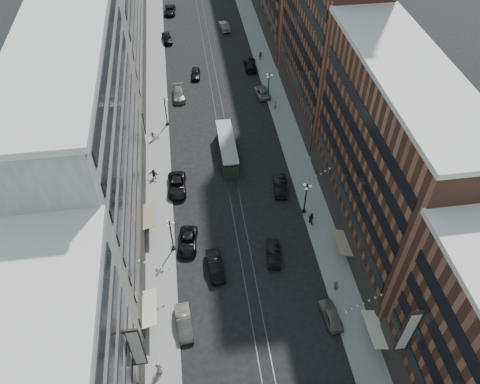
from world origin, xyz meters
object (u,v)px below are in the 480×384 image
lamppost_se_mid (269,86)px  car_4 (331,315)px  car_2 (188,241)px  car_5 (215,266)px  car_extra_1 (170,10)px  pedestrian_2 (147,226)px  car_13 (196,74)px  pedestrian_6 (153,135)px  car_7 (177,185)px  pedestrian_9 (260,56)px  pedestrian_1 (159,367)px  lamppost_sw_far (171,234)px  car_12 (250,64)px  lamppost_sw_mid (166,110)px  car_14 (224,26)px  streetcar (227,149)px  car_10 (280,185)px  car_1 (184,322)px  car_8 (179,94)px  pedestrian_5 (154,174)px  pedestrian_8 (275,105)px  lamppost_se_far (306,197)px  car_9 (167,38)px  car_11 (262,92)px  pedestrian_4 (336,286)px  car_extra_0 (274,253)px  pedestrian_7 (311,218)px

lamppost_se_mid → car_4: bearing=-91.0°
car_2 → car_5: car_5 is taller
lamppost_se_mid → car_extra_1: (-16.48, 38.83, -2.36)m
lamppost_se_mid → pedestrian_2: bearing=-127.4°
car_13 → pedestrian_6: bearing=-108.2°
pedestrian_2 → car_7: size_ratio=0.29×
pedestrian_9 → car_extra_1: bearing=110.8°
pedestrian_1 → lamppost_sw_far: bearing=-78.5°
lamppost_sw_far → car_2: lamppost_sw_far is taller
car_12 → lamppost_sw_mid: bearing=48.0°
pedestrian_1 → car_14: 78.63m
streetcar → pedestrian_2: (-12.50, -14.02, -0.43)m
car_10 → car_14: car_10 is taller
car_14 → pedestrian_6: (-16.13, -37.50, 0.17)m
lamppost_se_mid → car_7: 27.28m
lamppost_sw_far → car_1: (0.80, -11.25, -2.30)m
lamppost_sw_mid → car_12: size_ratio=0.98×
pedestrian_9 → pedestrian_1: bearing=-123.7°
car_extra_1 → streetcar: bearing=-77.5°
car_2 → car_8: (0.46, 34.66, 0.07)m
car_5 → pedestrian_1: bearing=-124.8°
pedestrian_5 → pedestrian_8: bearing=58.0°
lamppost_se_far → car_2: bearing=-167.9°
pedestrian_6 → car_4: bearing=119.8°
car_13 → car_1: bearing=-89.6°
lamppost_sw_far → car_1: lamppost_sw_far is taller
car_4 → pedestrian_9: pedestrian_9 is taller
car_4 → car_8: size_ratio=0.83×
pedestrian_6 → car_9: bearing=-94.9°
lamppost_sw_mid → lamppost_se_far: (18.40, -23.00, 0.00)m
car_2 → pedestrian_9: size_ratio=3.21×
streetcar → pedestrian_5: size_ratio=6.94×
car_1 → pedestrian_5: (-3.17, 25.18, 0.15)m
car_2 → car_11: size_ratio=1.04×
streetcar → pedestrian_4: (10.03, -26.61, -0.44)m
car_4 → car_8: car_8 is taller
pedestrian_2 → car_10: bearing=-5.3°
car_5 → pedestrian_1: size_ratio=2.69×
car_4 → car_7: car_7 is taller
car_7 → car_extra_0: size_ratio=1.19×
lamppost_se_mid → car_7: size_ratio=0.97×
car_extra_1 → pedestrian_8: bearing=-63.1°
pedestrian_1 → car_11: bearing=-92.7°
pedestrian_7 → car_extra_1: 70.96m
car_12 → car_extra_0: 46.86m
lamppost_se_far → car_12: size_ratio=0.98×
lamppost_se_mid → car_4: lamppost_se_mid is taller
car_14 → car_10: bearing=84.6°
pedestrian_2 → car_10: size_ratio=0.32×
car_4 → pedestrian_9: (1.82, 58.95, 0.19)m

